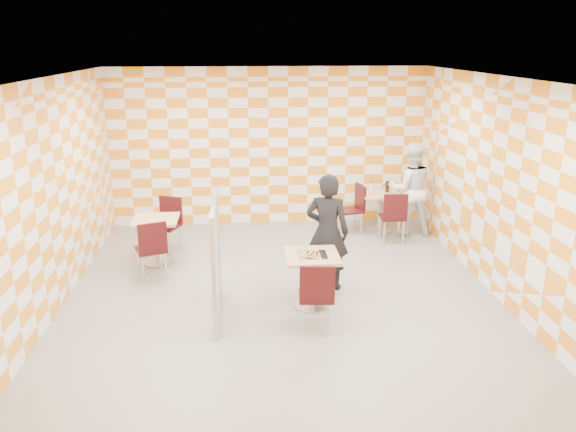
% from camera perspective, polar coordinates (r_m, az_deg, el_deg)
% --- Properties ---
extents(room_shell, '(7.00, 7.00, 7.00)m').
position_cam_1_polar(room_shell, '(7.90, -0.93, 3.14)').
color(room_shell, gray).
rests_on(room_shell, ground).
extents(main_table, '(0.70, 0.70, 0.75)m').
position_cam_1_polar(main_table, '(7.50, 2.46, -5.65)').
color(main_table, '#DEAE77').
rests_on(main_table, ground).
extents(second_table, '(0.70, 0.70, 0.75)m').
position_cam_1_polar(second_table, '(10.61, 9.30, 1.07)').
color(second_table, '#DEAE77').
rests_on(second_table, ground).
extents(empty_table, '(0.70, 0.70, 0.75)m').
position_cam_1_polar(empty_table, '(9.20, -13.21, -1.69)').
color(empty_table, '#DEAE77').
rests_on(empty_table, ground).
extents(chair_main_front, '(0.45, 0.46, 0.92)m').
position_cam_1_polar(chair_main_front, '(6.83, 2.93, -7.74)').
color(chair_main_front, '#360A0D').
rests_on(chair_main_front, ground).
extents(chair_second_front, '(0.43, 0.44, 0.92)m').
position_cam_1_polar(chair_second_front, '(10.02, 10.69, 0.25)').
color(chair_second_front, '#360A0D').
rests_on(chair_second_front, ground).
extents(chair_second_side, '(0.51, 0.50, 0.92)m').
position_cam_1_polar(chair_second_side, '(10.43, 6.78, 1.11)').
color(chair_second_side, '#360A0D').
rests_on(chair_second_side, ground).
extents(chair_empty_near, '(0.54, 0.55, 0.92)m').
position_cam_1_polar(chair_empty_near, '(8.56, -13.67, -2.93)').
color(chair_empty_near, '#360A0D').
rests_on(chair_empty_near, ground).
extents(chair_empty_far, '(0.56, 0.56, 0.92)m').
position_cam_1_polar(chair_empty_far, '(9.73, -12.07, -0.37)').
color(chair_empty_far, '#360A0D').
rests_on(chair_empty_far, ground).
extents(partition, '(0.08, 1.38, 1.55)m').
position_cam_1_polar(partition, '(7.21, -7.32, -4.36)').
color(partition, white).
rests_on(partition, ground).
extents(man_dark, '(0.71, 0.58, 1.69)m').
position_cam_1_polar(man_dark, '(7.99, 4.01, -1.62)').
color(man_dark, black).
rests_on(man_dark, ground).
extents(man_white, '(0.89, 0.72, 1.71)m').
position_cam_1_polar(man_white, '(10.49, 12.37, 2.68)').
color(man_white, white).
rests_on(man_white, ground).
extents(pizza_on_foil, '(0.40, 0.40, 0.04)m').
position_cam_1_polar(pizza_on_foil, '(7.39, 2.50, -3.85)').
color(pizza_on_foil, silver).
rests_on(pizza_on_foil, main_table).
extents(sport_bottle, '(0.06, 0.06, 0.20)m').
position_cam_1_polar(sport_bottle, '(10.57, 8.39, 2.91)').
color(sport_bottle, white).
rests_on(sport_bottle, second_table).
extents(soda_bottle, '(0.07, 0.07, 0.23)m').
position_cam_1_polar(soda_bottle, '(10.60, 10.06, 2.96)').
color(soda_bottle, black).
rests_on(soda_bottle, second_table).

